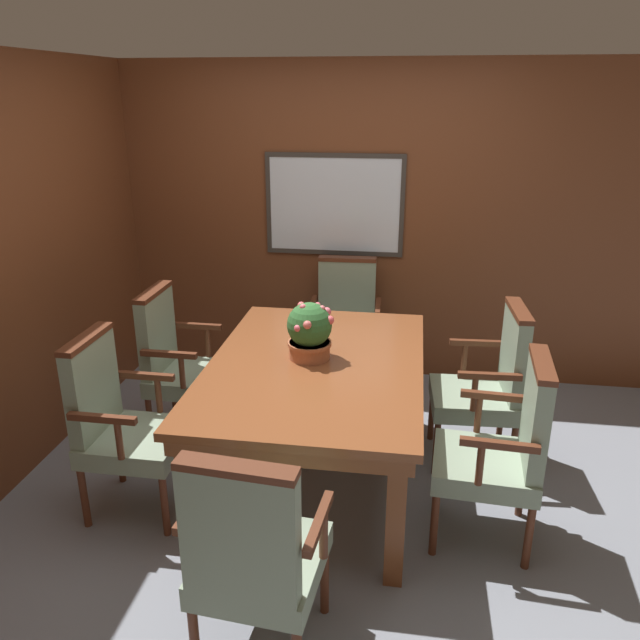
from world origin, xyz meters
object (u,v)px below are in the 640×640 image
at_px(chair_head_far, 345,322).
at_px(dining_table, 316,377).
at_px(chair_right_far, 489,382).
at_px(chair_left_far, 178,360).
at_px(potted_plant, 310,331).
at_px(chair_head_near, 254,553).
at_px(chair_left_near, 120,420).
at_px(chair_right_near, 504,447).

bearing_deg(chair_head_far, dining_table, -93.09).
bearing_deg(chair_right_far, chair_left_far, -93.50).
bearing_deg(potted_plant, chair_head_near, -89.64).
bearing_deg(dining_table, chair_right_far, 20.34).
bearing_deg(dining_table, chair_head_near, -91.58).
bearing_deg(dining_table, chair_head_far, 88.89).
height_order(chair_left_near, chair_head_far, same).
height_order(dining_table, chair_left_far, chair_left_far).
height_order(chair_left_far, chair_right_near, same).
height_order(chair_left_far, chair_head_far, same).
xyz_separation_m(dining_table, chair_head_near, (-0.04, -1.31, -0.14)).
xyz_separation_m(chair_head_near, chair_left_far, (-0.95, 1.71, 0.00)).
bearing_deg(chair_head_far, chair_left_far, -140.93).
height_order(chair_right_far, chair_head_far, same).
xyz_separation_m(dining_table, chair_right_far, (1.01, 0.38, -0.14)).
height_order(chair_left_far, potted_plant, potted_plant).
bearing_deg(chair_left_far, chair_head_near, -150.52).
relative_size(chair_left_near, chair_right_far, 1.00).
xyz_separation_m(chair_head_far, potted_plant, (-0.07, -1.22, 0.40)).
xyz_separation_m(chair_left_far, chair_head_far, (1.01, 0.88, 0.00)).
bearing_deg(dining_table, chair_left_near, -157.67).
distance_m(dining_table, chair_head_near, 1.32).
bearing_deg(dining_table, chair_right_near, -20.33).
bearing_deg(chair_head_near, chair_right_far, -116.92).
bearing_deg(chair_left_far, dining_table, -111.49).
height_order(chair_left_far, chair_left_near, same).
xyz_separation_m(dining_table, chair_left_far, (-0.99, 0.40, -0.14)).
bearing_deg(chair_right_far, chair_left_near, -71.61).
bearing_deg(potted_plant, chair_left_near, -154.07).
height_order(chair_right_near, chair_right_far, same).
height_order(chair_head_near, chair_left_far, same).
bearing_deg(chair_left_far, chair_right_near, -110.75).
bearing_deg(chair_left_near, potted_plant, -63.72).
relative_size(chair_left_near, chair_right_near, 1.00).
relative_size(chair_left_far, potted_plant, 3.05).
relative_size(dining_table, chair_left_far, 1.73).
height_order(chair_left_near, chair_right_near, same).
bearing_deg(chair_left_near, dining_table, -67.33).
relative_size(chair_left_near, chair_head_far, 1.00).
height_order(chair_left_near, chair_right_far, same).
relative_size(chair_right_near, chair_right_far, 1.00).
distance_m(chair_left_near, chair_head_far, 1.99).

